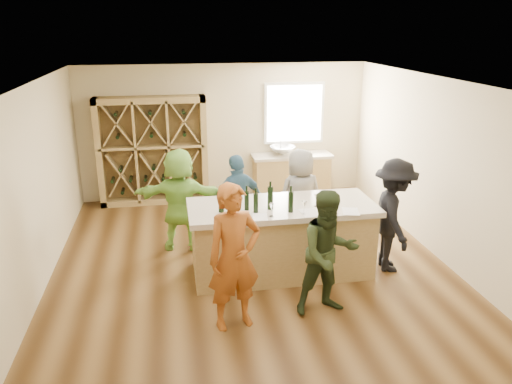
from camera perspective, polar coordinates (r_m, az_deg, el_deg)
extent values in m
cube|color=brown|center=(7.82, -0.47, -8.87)|extent=(6.00, 7.00, 0.10)
cube|color=white|center=(6.96, -0.54, 12.78)|extent=(6.00, 7.00, 0.10)
cube|color=beige|center=(10.67, -3.67, 6.96)|extent=(6.00, 0.10, 2.80)
cube|color=beige|center=(4.10, 7.94, -13.51)|extent=(6.00, 0.10, 2.80)
cube|color=beige|center=(7.42, -24.42, -0.02)|extent=(0.10, 7.00, 2.80)
cube|color=beige|center=(8.30, 20.76, 2.33)|extent=(0.10, 7.00, 2.80)
cube|color=white|center=(10.79, 4.38, 8.97)|extent=(1.30, 0.06, 1.30)
cube|color=white|center=(10.76, 4.42, 8.94)|extent=(1.18, 0.01, 1.18)
cube|color=#A2844D|center=(10.41, -11.72, 4.61)|extent=(2.20, 0.45, 2.20)
cube|color=#A2844D|center=(10.81, 4.04, 1.81)|extent=(1.60, 0.58, 0.86)
cube|color=#C0B39D|center=(10.69, 4.09, 4.17)|extent=(1.70, 0.62, 0.06)
imported|color=silver|center=(10.61, 3.06, 4.77)|extent=(0.54, 0.54, 0.19)
cylinder|color=silver|center=(10.77, 2.85, 5.29)|extent=(0.02, 0.02, 0.30)
cube|color=#A2844D|center=(7.45, 2.94, -5.66)|extent=(2.60, 1.00, 1.00)
cube|color=#C0B39D|center=(7.24, 3.01, -1.76)|extent=(2.72, 1.12, 0.08)
cylinder|color=black|center=(6.91, -4.01, -1.09)|extent=(0.10, 0.10, 0.31)
cylinder|color=black|center=(6.80, -2.47, -1.36)|extent=(0.10, 0.10, 0.32)
cylinder|color=black|center=(6.98, -1.07, -1.00)|extent=(0.08, 0.08, 0.27)
cylinder|color=black|center=(6.88, -0.02, -1.28)|extent=(0.09, 0.09, 0.27)
cylinder|color=black|center=(7.00, 1.64, -0.69)|extent=(0.09, 0.09, 0.33)
cone|color=white|center=(6.76, 1.77, -2.07)|extent=(0.09, 0.09, 0.19)
cone|color=white|center=(6.86, 5.51, -1.80)|extent=(0.09, 0.09, 0.19)
cone|color=white|center=(6.93, 9.18, -1.71)|extent=(0.09, 0.09, 0.20)
cone|color=white|center=(7.17, 6.88, -0.97)|extent=(0.08, 0.08, 0.18)
cube|color=white|center=(6.77, 0.46, -2.85)|extent=(0.23, 0.30, 0.00)
cube|color=white|center=(6.96, 6.13, -2.35)|extent=(0.26, 0.34, 0.00)
cube|color=white|center=(7.09, 10.76, -2.18)|extent=(0.29, 0.35, 0.00)
imported|color=#994C19|center=(6.01, -2.50, -7.48)|extent=(0.77, 0.64, 1.84)
imported|color=#263319|center=(6.39, 8.29, -6.95)|extent=(0.85, 0.53, 1.65)
imported|color=black|center=(7.69, 15.43, -2.62)|extent=(0.71, 1.19, 1.72)
imported|color=#335972|center=(8.11, -2.07, -1.23)|extent=(1.05, 0.80, 1.61)
imported|color=slate|center=(8.37, 5.07, -0.57)|extent=(0.88, 0.66, 1.63)
imported|color=#8CC64C|center=(8.19, -8.65, -0.85)|extent=(1.67, 0.88, 1.71)
cylinder|color=black|center=(6.91, 3.99, -1.12)|extent=(0.07, 0.07, 0.30)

